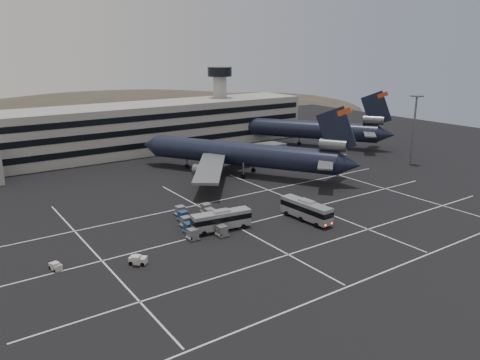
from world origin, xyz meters
The scene contains 12 objects.
ground centered at (0.00, 0.00, 0.00)m, with size 260.00×260.00×0.00m, color black.
lane_markings centered at (0.95, 0.72, 0.01)m, with size 90.00×55.62×0.01m.
terminal centered at (-2.95, 71.14, 6.93)m, with size 125.00×26.00×24.00m.
hills centered at (17.99, 170.00, -12.07)m, with size 352.00×180.00×44.00m.
lightpole_right centered at (58.00, 15.00, 11.82)m, with size 2.40×2.40×18.28m.
trijet_main centered at (14.79, 31.75, 5.25)m, with size 41.39×51.79×18.08m.
trijet_far centered at (50.87, 50.26, 5.43)m, with size 38.32×50.44×18.08m.
bus_near centered at (6.13, -0.59, 2.11)m, with size 3.26×11.06×3.86m.
bus_far centered at (-9.13, 4.03, 2.02)m, with size 10.72×3.88×3.70m.
tug_a centered at (-36.28, 4.83, 0.57)m, with size 1.59×2.19×1.28m.
tug_b centered at (-25.92, -0.10, 0.69)m, with size 2.75×2.76×1.57m.
uld_cluster centered at (-10.91, 8.27, 0.89)m, with size 10.76×15.41×1.82m.
Camera 1 is at (-49.02, -59.32, 30.35)m, focal length 35.00 mm.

